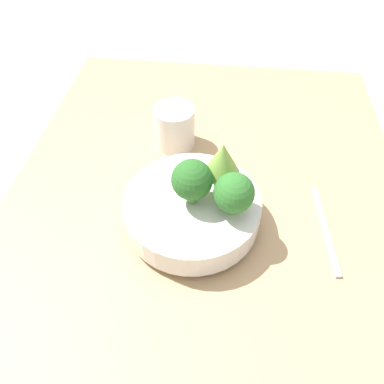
# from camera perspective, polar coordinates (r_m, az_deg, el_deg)

# --- Properties ---
(ground_plane) EXTENTS (6.00, 6.00, 0.00)m
(ground_plane) POSITION_cam_1_polar(r_m,az_deg,el_deg) (0.71, 1.51, -6.07)
(ground_plane) COLOR #ADA89E
(table) EXTENTS (1.10, 0.77, 0.04)m
(table) POSITION_cam_1_polar(r_m,az_deg,el_deg) (0.70, 1.54, -5.11)
(table) COLOR tan
(table) RESTS_ON ground_plane
(bowl) EXTENTS (0.24, 0.24, 0.06)m
(bowl) POSITION_cam_1_polar(r_m,az_deg,el_deg) (0.65, 0.00, -2.73)
(bowl) COLOR silver
(bowl) RESTS_ON table
(broccoli_floret_center) EXTENTS (0.07, 0.07, 0.08)m
(broccoli_floret_center) POSITION_cam_1_polar(r_m,az_deg,el_deg) (0.59, 0.00, 1.81)
(broccoli_floret_center) COLOR #609347
(broccoli_floret_center) RESTS_ON bowl
(broccoli_floret_front) EXTENTS (0.07, 0.07, 0.08)m
(broccoli_floret_front) POSITION_cam_1_polar(r_m,az_deg,el_deg) (0.58, 6.41, -0.18)
(broccoli_floret_front) COLOR #7AB256
(broccoli_floret_front) RESTS_ON bowl
(romanesco_piece_near) EXTENTS (0.06, 0.06, 0.10)m
(romanesco_piece_near) POSITION_cam_1_polar(r_m,az_deg,el_deg) (0.61, 4.64, 4.77)
(romanesco_piece_near) COLOR #6BA34C
(romanesco_piece_near) RESTS_ON bowl
(cup) EXTENTS (0.09, 0.09, 0.09)m
(cup) POSITION_cam_1_polar(r_m,az_deg,el_deg) (0.80, -2.67, 9.89)
(cup) COLOR silver
(cup) RESTS_ON table
(fork) EXTENTS (0.19, 0.03, 0.01)m
(fork) POSITION_cam_1_polar(r_m,az_deg,el_deg) (0.71, 19.67, -5.35)
(fork) COLOR #B2B2B7
(fork) RESTS_ON table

